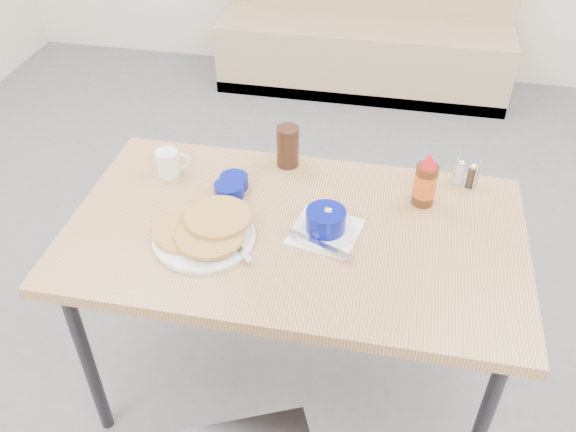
% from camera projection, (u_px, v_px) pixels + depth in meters
% --- Properties ---
extents(booth_bench, '(1.90, 0.56, 1.22)m').
position_uv_depth(booth_bench, '(365.00, 34.00, 4.06)').
color(booth_bench, tan).
rests_on(booth_bench, ground).
extents(dining_table, '(1.40, 0.80, 0.76)m').
position_uv_depth(dining_table, '(294.00, 244.00, 1.91)').
color(dining_table, tan).
rests_on(dining_table, ground).
extents(pancake_plate, '(0.33, 0.31, 0.05)m').
position_uv_depth(pancake_plate, '(205.00, 232.00, 1.82)').
color(pancake_plate, white).
rests_on(pancake_plate, dining_table).
extents(coffee_mug, '(0.11, 0.08, 0.09)m').
position_uv_depth(coffee_mug, '(169.00, 163.00, 2.07)').
color(coffee_mug, white).
rests_on(coffee_mug, dining_table).
extents(grits_setting, '(0.23, 0.25, 0.08)m').
position_uv_depth(grits_setting, '(326.00, 223.00, 1.83)').
color(grits_setting, white).
rests_on(grits_setting, dining_table).
extents(creamer_bowl, '(0.09, 0.09, 0.04)m').
position_uv_depth(creamer_bowl, '(234.00, 182.00, 2.02)').
color(creamer_bowl, '#050E7D').
rests_on(creamer_bowl, dining_table).
extents(butter_bowl, '(0.10, 0.10, 0.04)m').
position_uv_depth(butter_bowl, '(229.00, 190.00, 1.99)').
color(butter_bowl, '#050E7D').
rests_on(butter_bowl, dining_table).
extents(amber_tumbler, '(0.10, 0.10, 0.15)m').
position_uv_depth(amber_tumbler, '(288.00, 146.00, 2.10)').
color(amber_tumbler, black).
rests_on(amber_tumbler, dining_table).
extents(condiment_caddy, '(0.10, 0.08, 0.10)m').
position_uv_depth(condiment_caddy, '(466.00, 175.00, 2.03)').
color(condiment_caddy, silver).
rests_on(condiment_caddy, dining_table).
extents(syrup_bottle, '(0.07, 0.07, 0.19)m').
position_uv_depth(syrup_bottle, '(425.00, 182.00, 1.92)').
color(syrup_bottle, '#47230F').
rests_on(syrup_bottle, dining_table).
extents(sugar_wrapper, '(0.04, 0.04, 0.00)m').
position_uv_depth(sugar_wrapper, '(248.00, 255.00, 1.78)').
color(sugar_wrapper, '#F7527B').
rests_on(sugar_wrapper, dining_table).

